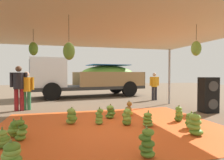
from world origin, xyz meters
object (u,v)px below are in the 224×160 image
banana_bunch_4 (127,117)px  banana_bunch_7 (129,109)px  banana_bunch_11 (179,114)px  worker_0 (154,84)px  banana_bunch_3 (148,120)px  speaker_stack (208,95)px  banana_bunch_2 (99,117)px  banana_bunch_5 (15,129)px  banana_bunch_8 (21,131)px  worker_1 (27,88)px  worker_2 (19,85)px  banana_bunch_10 (72,117)px  cargo_truck_main (87,77)px  banana_bunch_9 (191,121)px  banana_bunch_6 (195,125)px  banana_bunch_1 (110,112)px  banana_bunch_0 (147,144)px  banana_bunch_13 (11,157)px  banana_bunch_12 (2,139)px

banana_bunch_4 → banana_bunch_7: bearing=67.1°
banana_bunch_11 → worker_0: 4.95m
banana_bunch_3 → banana_bunch_11: (1.19, 0.32, 0.03)m
worker_0 → speaker_stack: size_ratio=1.14×
banana_bunch_2 → banana_bunch_5: (-2.10, -0.63, -0.03)m
banana_bunch_8 → worker_1: worker_1 is taller
worker_1 → worker_2: size_ratio=0.87×
banana_bunch_5 → banana_bunch_10: banana_bunch_10 is taller
banana_bunch_5 → cargo_truck_main: (2.62, 7.72, 1.08)m
banana_bunch_9 → banana_bunch_6: bearing=-118.1°
banana_bunch_7 → banana_bunch_11: size_ratio=1.05×
banana_bunch_4 → banana_bunch_5: (-2.84, -0.34, -0.04)m
banana_bunch_11 → worker_1: (-4.87, 3.25, 0.69)m
banana_bunch_4 → banana_bunch_9: bearing=-26.0°
banana_bunch_4 → speaker_stack: speaker_stack is taller
banana_bunch_3 → banana_bunch_4: (-0.50, 0.30, 0.04)m
banana_bunch_3 → banana_bunch_11: 1.23m
worker_1 → banana_bunch_2: bearing=-50.7°
banana_bunch_11 → worker_2: size_ratio=0.28×
banana_bunch_1 → banana_bunch_2: bearing=-127.3°
banana_bunch_0 → worker_0: bearing=62.1°
banana_bunch_10 → worker_1: (-1.66, 2.76, 0.68)m
cargo_truck_main → speaker_stack: 7.46m
banana_bunch_10 → banana_bunch_11: 3.25m
banana_bunch_9 → speaker_stack: bearing=40.4°
banana_bunch_8 → banana_bunch_13: banana_bunch_8 is taller
banana_bunch_5 → worker_1: size_ratio=0.28×
banana_bunch_7 → banana_bunch_10: size_ratio=1.05×
banana_bunch_6 → banana_bunch_8: 3.98m
banana_bunch_3 → banana_bunch_5: size_ratio=1.06×
banana_bunch_8 → banana_bunch_13: size_ratio=1.13×
banana_bunch_6 → cargo_truck_main: bearing=99.9°
worker_1 → worker_2: worker_2 is taller
banana_bunch_2 → worker_0: bearing=47.8°
banana_bunch_9 → cargo_truck_main: bearing=102.3°
worker_0 → worker_2: (-6.68, -1.51, 0.15)m
banana_bunch_1 → banana_bunch_13: (-2.29, -2.92, -0.00)m
banana_bunch_0 → banana_bunch_12: banana_bunch_0 is taller
banana_bunch_6 → banana_bunch_9: 0.57m
speaker_stack → banana_bunch_11: bearing=-152.8°
banana_bunch_9 → worker_2: worker_2 is taller
banana_bunch_10 → banana_bunch_2: bearing=-15.8°
banana_bunch_2 → worker_0: worker_0 is taller
banana_bunch_12 → cargo_truck_main: (2.70, 8.35, 1.10)m
banana_bunch_2 → banana_bunch_5: banana_bunch_2 is taller
speaker_stack → banana_bunch_6: bearing=-136.0°
banana_bunch_8 → worker_0: bearing=42.0°
speaker_stack → banana_bunch_3: bearing=-157.2°
banana_bunch_7 → worker_0: size_ratio=0.34×
banana_bunch_7 → worker_1: size_ratio=0.34×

